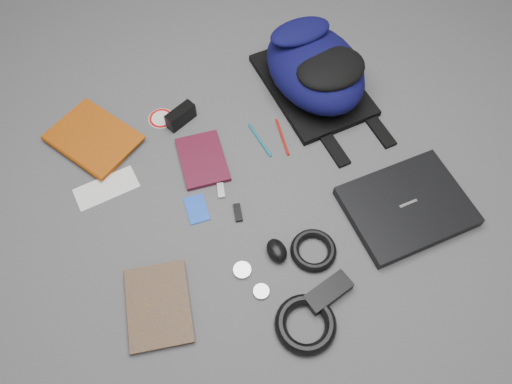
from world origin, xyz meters
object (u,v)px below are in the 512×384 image
dvd_case (202,160)px  mouse (277,251)px  backpack (315,68)px  comic_book (127,312)px  laptop (407,206)px  compact_camera (181,116)px  textbook_red (71,160)px  power_brick (328,292)px

dvd_case → mouse: 0.39m
backpack → comic_book: size_ratio=1.97×
laptop → backpack: bearing=94.3°
compact_camera → dvd_case: bearing=-109.6°
textbook_red → compact_camera: 0.37m
mouse → power_brick: (0.06, -0.17, -0.00)m
comic_book → mouse: (0.43, -0.05, 0.01)m
comic_book → compact_camera: compact_camera is taller
textbook_red → power_brick: (0.45, -0.76, 0.00)m
comic_book → dvd_case: bearing=59.0°
backpack → mouse: bearing=-127.8°
comic_book → power_brick: size_ratio=1.74×
dvd_case → textbook_red: bearing=164.7°
textbook_red → power_brick: bearing=-82.8°
mouse → dvd_case: bearing=101.9°
comic_book → dvd_case: size_ratio=1.19×
laptop → comic_book: laptop is taller
textbook_red → comic_book: (-0.04, -0.53, -0.01)m
laptop → comic_book: bearing=178.3°
textbook_red → comic_book: size_ratio=1.17×
power_brick → mouse: bearing=102.7°
backpack → dvd_case: 0.48m
laptop → mouse: (-0.41, 0.07, 0.00)m
comic_book → dvd_case: comic_book is taller
laptop → dvd_case: 0.64m
backpack → textbook_red: 0.84m
comic_book → power_brick: 0.54m
laptop → compact_camera: size_ratio=3.38×
textbook_red → power_brick: power_brick is taller
textbook_red → mouse: mouse is taller
backpack → power_brick: size_ratio=3.42×
mouse → power_brick: size_ratio=0.56×
compact_camera → power_brick: size_ratio=0.77×
mouse → textbook_red: bearing=130.3°
backpack → comic_book: 0.96m
dvd_case → compact_camera: (0.01, 0.17, 0.02)m
comic_book → compact_camera: 0.65m
backpack → power_brick: (-0.37, -0.64, -0.08)m
comic_book → mouse: 0.44m
laptop → mouse: mouse is taller
dvd_case → mouse: mouse is taller
backpack → laptop: 0.55m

